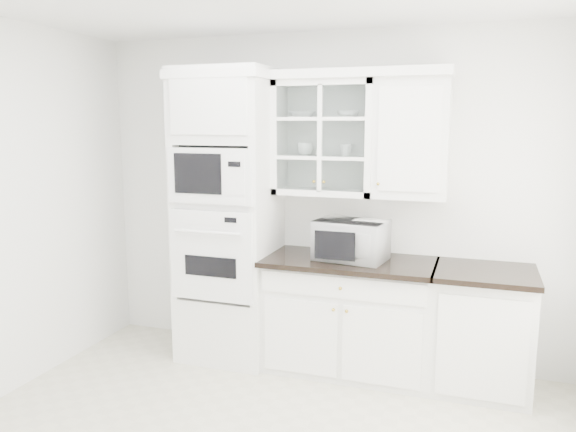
% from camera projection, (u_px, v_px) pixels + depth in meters
% --- Properties ---
extents(room_shell, '(4.00, 3.50, 2.70)m').
position_uv_depth(room_shell, '(270.00, 155.00, 3.39)').
color(room_shell, white).
rests_on(room_shell, ground).
extents(oven_column, '(0.76, 0.68, 2.40)m').
position_uv_depth(oven_column, '(228.00, 217.00, 4.64)').
color(oven_column, white).
rests_on(oven_column, ground).
extents(base_cabinet_run, '(1.32, 0.67, 0.92)m').
position_uv_depth(base_cabinet_run, '(349.00, 314.00, 4.46)').
color(base_cabinet_run, white).
rests_on(base_cabinet_run, ground).
extents(extra_base_cabinet, '(0.72, 0.67, 0.92)m').
position_uv_depth(extra_base_cabinet, '(482.00, 329.00, 4.14)').
color(extra_base_cabinet, white).
rests_on(extra_base_cabinet, ground).
extents(upper_cabinet_glass, '(0.80, 0.33, 0.90)m').
position_uv_depth(upper_cabinet_glass, '(325.00, 138.00, 4.44)').
color(upper_cabinet_glass, white).
rests_on(upper_cabinet_glass, room_shell).
extents(upper_cabinet_solid, '(0.55, 0.33, 0.90)m').
position_uv_depth(upper_cabinet_solid, '(412.00, 139.00, 4.23)').
color(upper_cabinet_solid, white).
rests_on(upper_cabinet_solid, room_shell).
extents(crown_molding, '(2.14, 0.38, 0.07)m').
position_uv_depth(crown_molding, '(312.00, 75.00, 4.37)').
color(crown_molding, white).
rests_on(crown_molding, room_shell).
extents(countertop_microwave, '(0.59, 0.51, 0.31)m').
position_uv_depth(countertop_microwave, '(352.00, 240.00, 4.35)').
color(countertop_microwave, white).
rests_on(countertop_microwave, base_cabinet_run).
extents(bowl_a, '(0.21, 0.21, 0.05)m').
position_uv_depth(bowl_a, '(303.00, 115.00, 4.46)').
color(bowl_a, white).
rests_on(bowl_a, upper_cabinet_glass).
extents(bowl_b, '(0.21, 0.21, 0.05)m').
position_uv_depth(bowl_b, '(348.00, 114.00, 4.35)').
color(bowl_b, white).
rests_on(bowl_b, upper_cabinet_glass).
extents(cup_a, '(0.14, 0.14, 0.10)m').
position_uv_depth(cup_a, '(305.00, 149.00, 4.52)').
color(cup_a, white).
rests_on(cup_a, upper_cabinet_glass).
extents(cup_b, '(0.12, 0.12, 0.10)m').
position_uv_depth(cup_b, '(346.00, 150.00, 4.42)').
color(cup_b, white).
rests_on(cup_b, upper_cabinet_glass).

